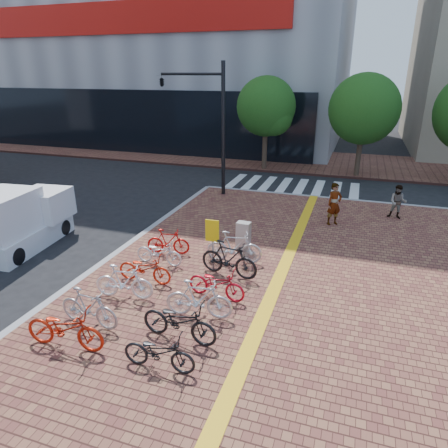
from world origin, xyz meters
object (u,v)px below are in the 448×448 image
(bike_8, at_px, (199,299))
(bike_9, at_px, (217,283))
(bike_3, at_px, (145,268))
(bike_7, at_px, (179,321))
(pedestrian_b, at_px, (398,202))
(box_truck, at_px, (20,221))
(bike_10, at_px, (229,259))
(utility_box, at_px, (243,236))
(bike_2, at_px, (124,282))
(bike_4, at_px, (159,252))
(pedestrian_a, at_px, (334,204))
(bike_6, at_px, (159,352))
(yellow_sign, at_px, (212,235))
(bike_11, at_px, (234,247))
(bike_1, at_px, (89,308))
(traffic_light_pole, at_px, (195,104))
(bike_0, at_px, (65,328))
(bike_5, at_px, (168,242))

(bike_8, relative_size, bike_9, 1.03)
(bike_3, relative_size, bike_7, 0.89)
(pedestrian_b, relative_size, box_truck, 0.37)
(bike_10, distance_m, pedestrian_b, 9.28)
(bike_9, relative_size, pedestrian_b, 1.15)
(bike_8, bearing_deg, utility_box, -6.94)
(bike_2, bearing_deg, bike_8, -103.62)
(bike_9, bearing_deg, bike_8, -179.88)
(bike_7, xyz_separation_m, box_truck, (-8.06, 3.43, 0.41))
(bike_4, xyz_separation_m, pedestrian_b, (7.93, 7.50, 0.32))
(pedestrian_a, bearing_deg, bike_9, -147.23)
(bike_2, relative_size, bike_6, 1.04)
(bike_10, relative_size, yellow_sign, 1.15)
(bike_11, bearing_deg, bike_10, 178.04)
(bike_9, bearing_deg, bike_1, 137.15)
(bike_3, bearing_deg, bike_1, 173.84)
(traffic_light_pole, bearing_deg, bike_1, -80.44)
(bike_0, distance_m, bike_11, 6.09)
(bike_5, distance_m, bike_6, 6.00)
(bike_9, relative_size, bike_11, 0.92)
(bike_2, xyz_separation_m, bike_8, (2.40, -0.21, 0.02))
(bike_11, height_order, utility_box, bike_11)
(bike_6, height_order, bike_8, bike_8)
(bike_7, height_order, traffic_light_pole, traffic_light_pole)
(bike_8, bearing_deg, bike_0, 122.58)
(bike_8, bearing_deg, bike_5, 29.07)
(bike_1, relative_size, bike_3, 1.00)
(bike_10, distance_m, bike_11, 0.96)
(bike_10, relative_size, bike_11, 1.03)
(bike_6, height_order, utility_box, utility_box)
(bike_6, relative_size, bike_9, 0.96)
(bike_11, xyz_separation_m, utility_box, (-0.00, 1.15, -0.04))
(bike_7, height_order, yellow_sign, yellow_sign)
(bike_5, distance_m, traffic_light_pole, 9.04)
(bike_8, bearing_deg, yellow_sign, 4.91)
(bike_2, xyz_separation_m, bike_7, (2.30, -1.25, -0.00))
(bike_9, bearing_deg, bike_6, -177.72)
(bike_8, relative_size, bike_11, 0.95)
(bike_7, height_order, utility_box, utility_box)
(bike_4, bearing_deg, yellow_sign, -79.27)
(yellow_sign, distance_m, traffic_light_pole, 9.81)
(bike_0, bearing_deg, bike_6, -94.14)
(bike_7, xyz_separation_m, bike_9, (0.21, 2.12, -0.06))
(bike_9, bearing_deg, bike_2, 114.88)
(bike_8, distance_m, box_truck, 8.51)
(bike_3, xyz_separation_m, bike_10, (2.34, 1.23, 0.12))
(bike_1, distance_m, bike_11, 5.27)
(bike_8, height_order, bike_10, bike_10)
(traffic_light_pole, bearing_deg, bike_6, -71.13)
(bike_11, relative_size, yellow_sign, 1.12)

